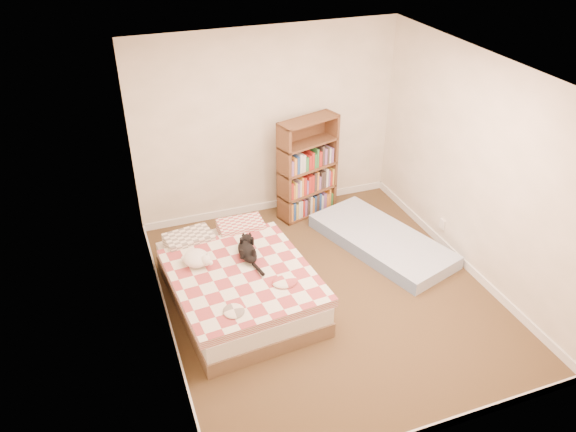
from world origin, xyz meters
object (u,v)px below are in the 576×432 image
object	(u,v)px
bookshelf	(307,178)
floor_mattress	(382,241)
bed	(237,281)
black_cat	(247,250)
white_dog	(197,258)

from	to	relation	value
bookshelf	floor_mattress	bearing A→B (deg)	-79.61
bed	black_cat	world-z (taller)	black_cat
black_cat	floor_mattress	bearing A→B (deg)	22.38
floor_mattress	white_dog	size ratio (longest dim) A/B	5.91
bed	bookshelf	size ratio (longest dim) A/B	1.47
bed	white_dog	size ratio (longest dim) A/B	6.48
black_cat	white_dog	xyz separation A→B (m)	(-0.54, 0.02, 0.01)
bed	black_cat	xyz separation A→B (m)	(0.15, 0.12, 0.30)
floor_mattress	white_dog	world-z (taller)	white_dog
black_cat	bookshelf	bearing A→B (deg)	62.46
bed	bookshelf	distance (m)	2.04
white_dog	bed	bearing A→B (deg)	-18.50
bed	white_dog	distance (m)	0.51
bed	bookshelf	world-z (taller)	bookshelf
bed	bookshelf	xyz separation A→B (m)	(1.39, 1.47, 0.29)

